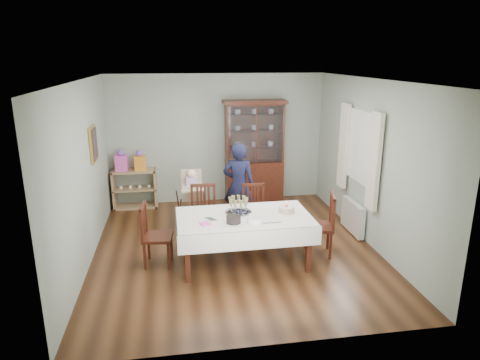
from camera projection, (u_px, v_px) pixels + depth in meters
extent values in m
plane|color=#593319|center=(235.00, 248.00, 7.04)|extent=(5.00, 5.00, 0.00)
plane|color=#9EAA99|center=(217.00, 139.00, 9.03)|extent=(4.50, 0.00, 4.50)
plane|color=#9EAA99|center=(84.00, 175.00, 6.32)|extent=(0.00, 5.00, 5.00)
plane|color=#9EAA99|center=(370.00, 163.00, 7.00)|extent=(0.00, 5.00, 5.00)
plane|color=white|center=(234.00, 80.00, 6.28)|extent=(5.00, 5.00, 0.00)
cube|color=#482112|center=(244.00, 219.00, 6.33)|extent=(1.91, 1.07, 0.06)
cube|color=silver|center=(244.00, 216.00, 6.32)|extent=(2.01, 1.17, 0.01)
cube|color=#482112|center=(254.00, 181.00, 9.17)|extent=(1.20, 0.45, 0.90)
cube|color=white|center=(256.00, 134.00, 8.69)|extent=(1.12, 0.01, 1.16)
cube|color=#482112|center=(255.00, 102.00, 8.70)|extent=(1.30, 0.48, 0.07)
cube|color=tan|center=(136.00, 206.00, 8.93)|extent=(0.90, 0.38, 0.04)
cube|color=tan|center=(135.00, 189.00, 8.82)|extent=(0.90, 0.38, 0.03)
cube|color=tan|center=(134.00, 171.00, 8.72)|extent=(0.90, 0.38, 0.04)
cube|color=tan|center=(114.00, 190.00, 8.76)|extent=(0.04, 0.38, 0.80)
cube|color=tan|center=(156.00, 188.00, 8.89)|extent=(0.04, 0.38, 0.80)
cube|color=gold|center=(93.00, 144.00, 7.00)|extent=(0.04, 0.48, 0.58)
cube|color=white|center=(362.00, 147.00, 7.22)|extent=(0.04, 1.02, 1.22)
cube|color=silver|center=(374.00, 162.00, 6.65)|extent=(0.07, 0.30, 1.55)
cube|color=silver|center=(344.00, 146.00, 7.83)|extent=(0.07, 0.30, 1.55)
cube|color=white|center=(353.00, 217.00, 7.56)|extent=(0.10, 0.80, 0.55)
cube|color=#482112|center=(203.00, 218.00, 7.12)|extent=(0.47, 0.47, 0.05)
cube|color=#482112|center=(203.00, 199.00, 7.23)|extent=(0.42, 0.08, 0.52)
cube|color=#482112|center=(254.00, 214.00, 7.37)|extent=(0.43, 0.43, 0.05)
cube|color=#482112|center=(253.00, 197.00, 7.47)|extent=(0.39, 0.06, 0.48)
cube|color=#482112|center=(158.00, 237.00, 6.38)|extent=(0.47, 0.47, 0.05)
cube|color=#482112|center=(144.00, 221.00, 6.30)|extent=(0.09, 0.41, 0.50)
cube|color=#482112|center=(318.00, 227.00, 6.72)|extent=(0.54, 0.54, 0.05)
cube|color=#482112|center=(332.00, 211.00, 6.62)|extent=(0.14, 0.42, 0.52)
imported|color=black|center=(239.00, 185.00, 7.73)|extent=(0.66, 0.53, 1.57)
cube|color=tan|center=(192.00, 192.00, 7.60)|extent=(0.37, 0.33, 0.26)
cube|color=tan|center=(192.00, 180.00, 7.54)|extent=(0.37, 0.07, 0.30)
cube|color=tan|center=(192.00, 187.00, 7.57)|extent=(0.39, 0.18, 0.03)
cube|color=#BDA7CB|center=(192.00, 182.00, 7.55)|extent=(0.20, 0.15, 0.20)
sphere|color=beige|center=(192.00, 174.00, 7.51)|extent=(0.16, 0.16, 0.16)
cylinder|color=silver|center=(238.00, 213.00, 6.44)|extent=(0.40, 0.40, 0.01)
torus|color=silver|center=(238.00, 212.00, 6.43)|extent=(0.41, 0.41, 0.02)
cylinder|color=white|center=(286.00, 212.00, 6.45)|extent=(0.27, 0.27, 0.02)
cylinder|color=brown|center=(286.00, 209.00, 6.43)|extent=(0.24, 0.24, 0.08)
cylinder|color=silver|center=(287.00, 207.00, 6.42)|extent=(0.24, 0.24, 0.01)
cylinder|color=#F24C4C|center=(287.00, 204.00, 6.41)|extent=(0.01, 0.01, 0.07)
sphere|color=yellow|center=(287.00, 202.00, 6.40)|extent=(0.02, 0.02, 0.02)
cylinder|color=black|center=(234.00, 219.00, 6.05)|extent=(0.27, 0.27, 0.10)
cylinder|color=white|center=(255.00, 220.00, 6.04)|extent=(0.27, 0.27, 0.10)
cube|color=#EE57BC|center=(205.00, 224.00, 6.00)|extent=(0.17, 0.17, 0.02)
cube|color=silver|center=(272.00, 223.00, 6.05)|extent=(0.28, 0.03, 0.01)
cube|color=#EE57BC|center=(121.00, 163.00, 8.61)|extent=(0.25, 0.17, 0.32)
sphere|color=#E533B2|center=(121.00, 153.00, 8.55)|extent=(0.13, 0.13, 0.13)
cube|color=orange|center=(140.00, 163.00, 8.67)|extent=(0.23, 0.17, 0.30)
sphere|color=#E533B2|center=(139.00, 153.00, 8.62)|extent=(0.14, 0.14, 0.14)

